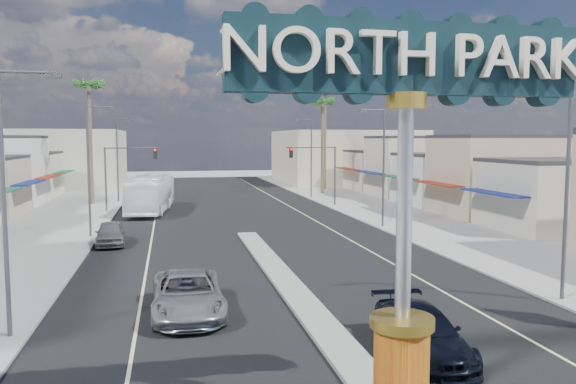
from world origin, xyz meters
name	(u,v)px	position (x,y,z in m)	size (l,w,h in m)	color
ground	(245,232)	(0.00, 30.00, 0.00)	(160.00, 160.00, 0.00)	gray
road	(245,232)	(0.00, 30.00, 0.01)	(20.00, 120.00, 0.01)	black
median_island	(292,289)	(0.00, 14.00, 0.08)	(1.30, 30.00, 0.16)	gray
sidewalk_left	(38,239)	(-14.00, 30.00, 0.06)	(8.00, 120.00, 0.12)	gray
sidewalk_right	(424,225)	(14.00, 30.00, 0.06)	(8.00, 120.00, 0.12)	gray
storefront_row_right	(459,175)	(24.00, 43.00, 3.00)	(12.00, 42.00, 6.00)	#B7B29E
backdrop_far_left	(48,158)	(-22.00, 75.00, 4.00)	(20.00, 20.00, 8.00)	#B7B29E
backdrop_far_right	(345,156)	(22.00, 75.00, 4.00)	(20.00, 20.00, 8.00)	beige
gateway_sign	(405,174)	(0.00, 1.98, 5.93)	(8.20, 1.50, 9.15)	#B8340E
traffic_signal_left	(126,166)	(-9.18, 43.99, 4.27)	(5.09, 0.45, 6.00)	#47474C
traffic_signal_right	(317,164)	(9.18, 43.99, 4.27)	(5.09, 0.45, 6.00)	#47474C
streetlight_l_near	(9,190)	(-10.43, 10.00, 5.07)	(2.03, 0.22, 9.00)	#47474C
streetlight_l_mid	(91,164)	(-10.43, 30.00, 5.07)	(2.03, 0.22, 9.00)	#47474C
streetlight_l_far	(119,155)	(-10.43, 52.00, 5.07)	(2.03, 0.22, 9.00)	#47474C
streetlight_r_near	(564,180)	(10.43, 10.00, 5.07)	(2.03, 0.22, 9.00)	#47474C
streetlight_r_mid	(382,161)	(10.43, 30.00, 5.07)	(2.03, 0.22, 9.00)	#47474C
streetlight_r_far	(310,154)	(10.43, 52.00, 5.07)	(2.03, 0.22, 9.00)	#47474C
palm_left_far	(89,91)	(-13.00, 50.00, 11.50)	(2.60, 2.60, 13.10)	brown
palm_right_mid	(323,107)	(13.00, 56.00, 10.60)	(2.60, 2.60, 12.10)	brown
palm_right_far	(325,96)	(15.00, 62.00, 12.39)	(2.60, 2.60, 14.10)	brown
suv_left	(188,294)	(-4.64, 11.49, 0.80)	(2.66, 5.77, 1.60)	#A8A8AD
suv_right	(421,333)	(2.31, 5.78, 0.74)	(2.09, 5.13, 1.49)	black
car_parked_left	(110,233)	(-9.00, 26.98, 0.75)	(1.76, 4.39, 1.49)	slate
city_bus	(151,194)	(-6.94, 43.19, 1.70)	(2.85, 12.18, 3.39)	white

